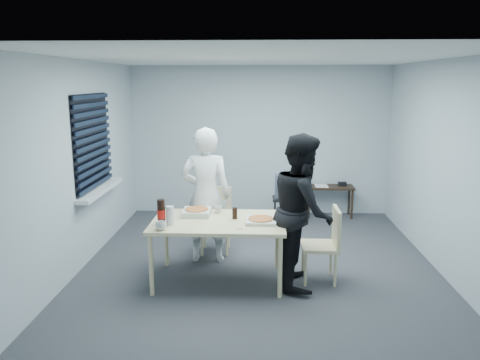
{
  "coord_description": "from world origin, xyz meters",
  "views": [
    {
      "loc": [
        -0.0,
        -5.71,
        2.34
      ],
      "look_at": [
        -0.25,
        0.1,
        1.1
      ],
      "focal_mm": 35.0,
      "sensor_mm": 36.0,
      "label": 1
    }
  ],
  "objects_px": {
    "backpack": "(283,187)",
    "mug_a": "(161,226)",
    "soda_bottle": "(161,213)",
    "mug_b": "(218,209)",
    "dining_table": "(218,225)",
    "person_white": "(206,195)",
    "side_table": "(330,191)",
    "chair_right": "(327,240)",
    "person_black": "(302,211)",
    "chair_far": "(216,215)",
    "stool": "(283,204)"
  },
  "relations": [
    {
      "from": "dining_table",
      "to": "mug_a",
      "type": "height_order",
      "value": "mug_a"
    },
    {
      "from": "side_table",
      "to": "chair_right",
      "type": "bearing_deg",
      "value": -98.96
    },
    {
      "from": "backpack",
      "to": "chair_far",
      "type": "bearing_deg",
      "value": -124.99
    },
    {
      "from": "backpack",
      "to": "mug_b",
      "type": "distance_m",
      "value": 2.07
    },
    {
      "from": "mug_a",
      "to": "person_black",
      "type": "bearing_deg",
      "value": 12.84
    },
    {
      "from": "chair_right",
      "to": "stool",
      "type": "relative_size",
      "value": 1.86
    },
    {
      "from": "person_white",
      "to": "dining_table",
      "type": "bearing_deg",
      "value": 108.38
    },
    {
      "from": "person_white",
      "to": "person_black",
      "type": "distance_m",
      "value": 1.36
    },
    {
      "from": "chair_right",
      "to": "person_white",
      "type": "bearing_deg",
      "value": 158.13
    },
    {
      "from": "dining_table",
      "to": "side_table",
      "type": "xyz_separation_m",
      "value": [
        1.7,
        2.78,
        -0.22
      ]
    },
    {
      "from": "chair_far",
      "to": "stool",
      "type": "bearing_deg",
      "value": 49.34
    },
    {
      "from": "chair_far",
      "to": "mug_b",
      "type": "bearing_deg",
      "value": -82.35
    },
    {
      "from": "dining_table",
      "to": "person_white",
      "type": "distance_m",
      "value": 0.71
    },
    {
      "from": "person_black",
      "to": "mug_a",
      "type": "relative_size",
      "value": 14.39
    },
    {
      "from": "dining_table",
      "to": "mug_a",
      "type": "xyz_separation_m",
      "value": [
        -0.59,
        -0.39,
        0.11
      ]
    },
    {
      "from": "stool",
      "to": "soda_bottle",
      "type": "height_order",
      "value": "soda_bottle"
    },
    {
      "from": "stool",
      "to": "mug_a",
      "type": "xyz_separation_m",
      "value": [
        -1.45,
        -2.57,
        0.43
      ]
    },
    {
      "from": "stool",
      "to": "backpack",
      "type": "distance_m",
      "value": 0.3
    },
    {
      "from": "side_table",
      "to": "mug_b",
      "type": "bearing_deg",
      "value": -125.11
    },
    {
      "from": "chair_right",
      "to": "mug_a",
      "type": "relative_size",
      "value": 7.24
    },
    {
      "from": "stool",
      "to": "backpack",
      "type": "xyz_separation_m",
      "value": [
        0.0,
        -0.01,
        0.3
      ]
    },
    {
      "from": "backpack",
      "to": "soda_bottle",
      "type": "height_order",
      "value": "soda_bottle"
    },
    {
      "from": "chair_right",
      "to": "dining_table",
      "type": "bearing_deg",
      "value": -177.85
    },
    {
      "from": "mug_b",
      "to": "dining_table",
      "type": "bearing_deg",
      "value": -84.54
    },
    {
      "from": "stool",
      "to": "mug_a",
      "type": "height_order",
      "value": "mug_a"
    },
    {
      "from": "person_white",
      "to": "person_black",
      "type": "bearing_deg",
      "value": 150.24
    },
    {
      "from": "chair_far",
      "to": "soda_bottle",
      "type": "distance_m",
      "value": 1.38
    },
    {
      "from": "person_black",
      "to": "mug_b",
      "type": "height_order",
      "value": "person_black"
    },
    {
      "from": "stool",
      "to": "mug_b",
      "type": "distance_m",
      "value": 2.12
    },
    {
      "from": "side_table",
      "to": "mug_a",
      "type": "bearing_deg",
      "value": -125.92
    },
    {
      "from": "mug_b",
      "to": "soda_bottle",
      "type": "relative_size",
      "value": 0.34
    },
    {
      "from": "side_table",
      "to": "mug_a",
      "type": "distance_m",
      "value": 3.92
    },
    {
      "from": "backpack",
      "to": "mug_b",
      "type": "height_order",
      "value": "backpack"
    },
    {
      "from": "dining_table",
      "to": "side_table",
      "type": "relative_size",
      "value": 1.87
    },
    {
      "from": "chair_far",
      "to": "stool",
      "type": "height_order",
      "value": "chair_far"
    },
    {
      "from": "side_table",
      "to": "backpack",
      "type": "height_order",
      "value": "backpack"
    },
    {
      "from": "backpack",
      "to": "person_white",
      "type": "bearing_deg",
      "value": -119.18
    },
    {
      "from": "person_white",
      "to": "backpack",
      "type": "xyz_separation_m",
      "value": [
        1.08,
        1.53,
        -0.22
      ]
    },
    {
      "from": "chair_far",
      "to": "mug_b",
      "type": "xyz_separation_m",
      "value": [
        0.1,
        -0.72,
        0.28
      ]
    },
    {
      "from": "person_white",
      "to": "side_table",
      "type": "distance_m",
      "value": 2.9
    },
    {
      "from": "dining_table",
      "to": "person_white",
      "type": "bearing_deg",
      "value": 108.38
    },
    {
      "from": "mug_b",
      "to": "soda_bottle",
      "type": "distance_m",
      "value": 0.79
    },
    {
      "from": "soda_bottle",
      "to": "chair_far",
      "type": "bearing_deg",
      "value": 68.17
    },
    {
      "from": "side_table",
      "to": "mug_a",
      "type": "height_order",
      "value": "mug_a"
    },
    {
      "from": "dining_table",
      "to": "mug_a",
      "type": "bearing_deg",
      "value": -146.81
    },
    {
      "from": "mug_a",
      "to": "soda_bottle",
      "type": "bearing_deg",
      "value": 100.07
    },
    {
      "from": "backpack",
      "to": "mug_a",
      "type": "bearing_deg",
      "value": -113.62
    },
    {
      "from": "person_black",
      "to": "side_table",
      "type": "height_order",
      "value": "person_black"
    },
    {
      "from": "person_black",
      "to": "mug_a",
      "type": "distance_m",
      "value": 1.6
    },
    {
      "from": "backpack",
      "to": "chair_right",
      "type": "bearing_deg",
      "value": -73.19
    }
  ]
}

